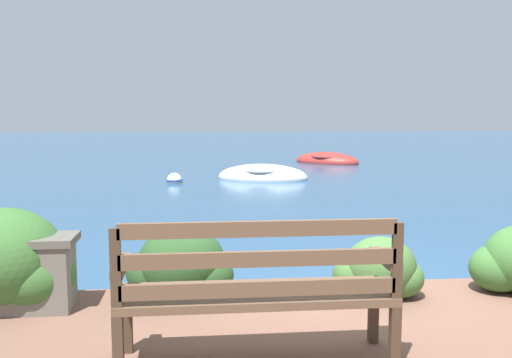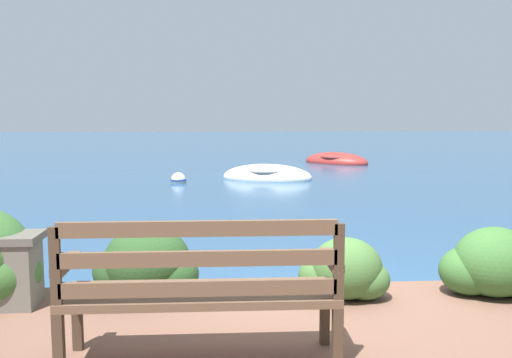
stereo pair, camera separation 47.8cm
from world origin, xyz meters
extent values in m
plane|color=navy|center=(0.00, 0.00, 0.00)|extent=(80.00, 80.00, 0.00)
cube|color=#433123|center=(-1.79, -1.33, 0.42)|extent=(0.06, 0.06, 0.40)
cube|color=#433123|center=(-0.17, -1.33, 0.42)|extent=(0.06, 0.06, 0.40)
cube|color=#433123|center=(-1.79, -1.75, 0.42)|extent=(0.06, 0.06, 0.40)
cube|color=#433123|center=(-0.17, -1.75, 0.42)|extent=(0.06, 0.06, 0.40)
cube|color=brown|center=(-0.98, -1.54, 0.65)|extent=(1.68, 0.48, 0.05)
cube|color=brown|center=(-0.98, -1.75, 0.75)|extent=(1.59, 0.04, 0.09)
cube|color=brown|center=(-0.98, -1.75, 0.93)|extent=(1.59, 0.04, 0.09)
cube|color=brown|center=(-0.98, -1.75, 1.10)|extent=(1.59, 0.04, 0.09)
cube|color=#433123|center=(-1.79, -1.75, 0.90)|extent=(0.06, 0.04, 0.45)
cube|color=#433123|center=(-0.17, -1.75, 0.90)|extent=(0.06, 0.04, 0.45)
cube|color=brown|center=(-1.79, -1.54, 0.85)|extent=(0.07, 0.43, 0.05)
cube|color=brown|center=(-0.17, -1.54, 0.85)|extent=(0.07, 0.43, 0.05)
ellipsoid|color=#38662D|center=(-2.86, -0.36, 0.61)|extent=(0.93, 0.84, 0.79)
ellipsoid|color=#38662D|center=(-2.62, -0.41, 0.48)|extent=(0.65, 0.59, 0.51)
ellipsoid|color=#284C23|center=(-1.47, -0.29, 0.52)|extent=(0.71, 0.64, 0.60)
ellipsoid|color=#284C23|center=(-1.67, -0.24, 0.43)|extent=(0.53, 0.48, 0.43)
ellipsoid|color=#284C23|center=(-1.30, -0.33, 0.42)|extent=(0.50, 0.45, 0.39)
ellipsoid|color=#426B33|center=(0.16, -0.43, 0.47)|extent=(0.60, 0.54, 0.51)
ellipsoid|color=#426B33|center=(0.00, -0.38, 0.40)|extent=(0.45, 0.40, 0.36)
ellipsoid|color=#426B33|center=(0.31, -0.46, 0.38)|extent=(0.42, 0.38, 0.33)
ellipsoid|color=#38662D|center=(1.23, -0.38, 0.43)|extent=(0.51, 0.46, 0.41)
ellipsoid|color=silver|center=(0.27, 9.42, 0.05)|extent=(2.52, 1.75, 0.67)
torus|color=gray|center=(0.27, 9.42, 0.24)|extent=(1.43, 1.43, 0.07)
cube|color=#846647|center=(-0.06, 9.51, 0.21)|extent=(0.37, 0.91, 0.04)
cube|color=#846647|center=(0.55, 9.33, 0.21)|extent=(0.37, 0.91, 0.04)
ellipsoid|color=#9E2D28|center=(2.87, 13.55, 0.05)|extent=(2.43, 2.28, 0.64)
torus|color=brown|center=(2.87, 13.55, 0.22)|extent=(1.59, 1.59, 0.07)
cube|color=#846647|center=(2.61, 13.77, 0.19)|extent=(0.66, 0.76, 0.04)
cube|color=#846647|center=(3.08, 13.37, 0.19)|extent=(0.66, 0.76, 0.04)
sphere|color=white|center=(-1.94, 8.90, 0.06)|extent=(0.36, 0.36, 0.36)
torus|color=navy|center=(-1.94, 8.90, 0.06)|extent=(0.40, 0.40, 0.04)
camera|label=1|loc=(-1.31, -4.90, 1.77)|focal=40.00mm
camera|label=2|loc=(-0.84, -4.94, 1.77)|focal=40.00mm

